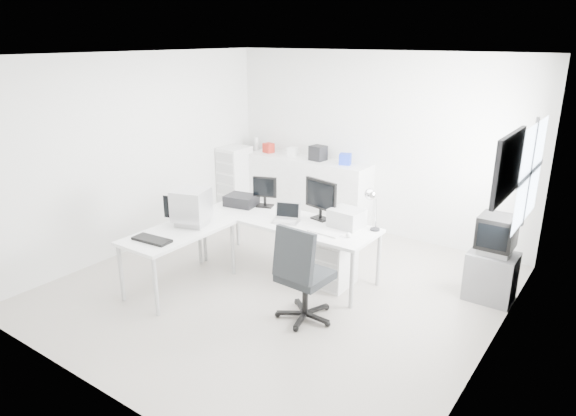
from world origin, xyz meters
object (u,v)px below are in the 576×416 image
Objects in this scene: tv_cabinet at (491,276)px; side_desk at (180,259)px; lcd_monitor_small at (265,192)px; crt_tv at (497,235)px; crt_monitor at (191,207)px; filing_cabinet at (235,181)px; office_chair at (305,271)px; laser_printer at (347,218)px; sideboard at (307,190)px; main_desk at (287,246)px; laptop at (286,214)px; drawer_pedestal at (335,263)px; lcd_monitor_large at (321,200)px; inkjet_printer at (241,200)px.

side_desk is at bearing -149.63° from tv_cabinet.
crt_tv is at bearing -9.10° from lcd_monitor_small.
crt_monitor reaches higher than tv_cabinet.
office_chair is at bearing -37.42° from filing_cabinet.
laser_printer is at bearing -160.52° from tv_cabinet.
sideboard is at bearing 125.95° from office_chair.
office_chair is 3.71m from filing_cabinet.
sideboard is at bearing 71.84° from crt_monitor.
tv_cabinet is 4.55m from filing_cabinet.
main_desk is 0.50m from laptop.
crt_monitor reaches higher than filing_cabinet.
laser_printer is 0.32× the size of filing_cabinet.
crt_tv reaches higher than main_desk.
side_desk is 1.50m from lcd_monitor_small.
laser_printer is at bearing 5.19° from laptop.
drawer_pedestal is 0.94m from office_chair.
drawer_pedestal is 0.50× the size of filing_cabinet.
filing_cabinet is at bearing 166.58° from lcd_monitor_large.
main_desk reaches higher than drawer_pedestal.
crt_monitor reaches higher than crt_tv.
sideboard reaches higher than main_desk.
crt_monitor is at bearing 90.00° from side_desk.
filing_cabinet is at bearing 100.38° from crt_monitor.
side_desk is at bearing -108.64° from crt_monitor.
lcd_monitor_small is 0.37× the size of office_chair.
laser_printer reaches higher than side_desk.
crt_tv is (2.94, 0.55, -0.14)m from lcd_monitor_small.
lcd_monitor_small is 0.71× the size of tv_cabinet.
crt_monitor is 0.41× the size of office_chair.
drawer_pedestal is 1.55× the size of laser_printer.
drawer_pedestal is 0.82m from lcd_monitor_large.
inkjet_printer is 1.23× the size of laptop.
side_desk is 2.92m from sideboard.
filing_cabinet is (-1.26, 2.51, 0.22)m from side_desk.
filing_cabinet is at bearing 145.72° from office_chair.
drawer_pedestal is at bearing 36.57° from side_desk.
office_chair is at bearing -81.23° from laser_printer.
laptop is at bearing -35.06° from filing_cabinet.
tv_cabinet is 0.49× the size of filing_cabinet.
side_desk is 1.28m from inkjet_printer.
sideboard is (-0.02, 1.71, -0.28)m from inkjet_printer.
tv_cabinet is (2.04, 0.55, -0.72)m from lcd_monitor_large.
tv_cabinet is at bearing 30.37° from side_desk.
inkjet_printer is 0.83× the size of crt_tv.
laser_printer is (0.75, 0.22, 0.49)m from main_desk.
filing_cabinet is at bearing 161.32° from laser_printer.
sideboard reaches higher than crt_tv.
laser_printer is at bearing -160.52° from crt_tv.
laptop is at bearing -64.27° from sideboard.
filing_cabinet reaches higher than main_desk.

